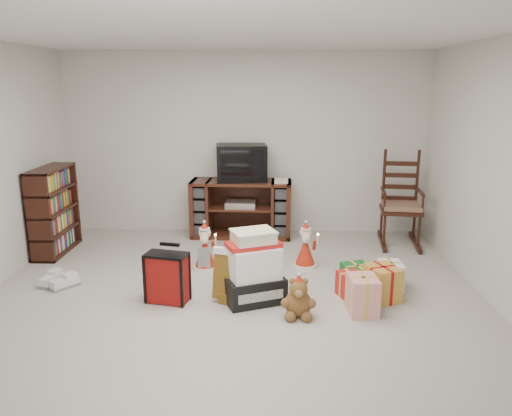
{
  "coord_description": "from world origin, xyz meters",
  "views": [
    {
      "loc": [
        0.38,
        -4.42,
        2.07
      ],
      "look_at": [
        0.21,
        0.6,
        0.81
      ],
      "focal_mm": 35.0,
      "sensor_mm": 36.0,
      "label": 1
    }
  ],
  "objects_px": {
    "bookshelf": "(54,212)",
    "gift_pile": "(253,271)",
    "crt_television": "(241,163)",
    "gift_cluster": "(365,282)",
    "mrs_claus_figurine": "(205,251)",
    "rocking_chair": "(399,211)",
    "sneaker_pair": "(58,282)",
    "teddy_bear": "(298,300)",
    "santa_figurine": "(305,250)",
    "red_suitcase": "(167,278)",
    "tv_stand": "(241,209)"
  },
  "relations": [
    {
      "from": "red_suitcase",
      "to": "crt_television",
      "type": "xyz_separation_m",
      "value": [
        0.58,
        2.23,
        0.77
      ]
    },
    {
      "from": "mrs_claus_figurine",
      "to": "sneaker_pair",
      "type": "bearing_deg",
      "value": -159.27
    },
    {
      "from": "tv_stand",
      "to": "gift_pile",
      "type": "height_order",
      "value": "tv_stand"
    },
    {
      "from": "tv_stand",
      "to": "sneaker_pair",
      "type": "bearing_deg",
      "value": -132.51
    },
    {
      "from": "teddy_bear",
      "to": "mrs_claus_figurine",
      "type": "bearing_deg",
      "value": 130.54
    },
    {
      "from": "teddy_bear",
      "to": "crt_television",
      "type": "bearing_deg",
      "value": 104.91
    },
    {
      "from": "rocking_chair",
      "to": "gift_cluster",
      "type": "height_order",
      "value": "rocking_chair"
    },
    {
      "from": "gift_pile",
      "to": "teddy_bear",
      "type": "distance_m",
      "value": 0.55
    },
    {
      "from": "bookshelf",
      "to": "gift_pile",
      "type": "xyz_separation_m",
      "value": [
        2.53,
        -1.38,
        -0.21
      ]
    },
    {
      "from": "mrs_claus_figurine",
      "to": "crt_television",
      "type": "xyz_separation_m",
      "value": [
        0.34,
        1.33,
        0.81
      ]
    },
    {
      "from": "gift_pile",
      "to": "mrs_claus_figurine",
      "type": "xyz_separation_m",
      "value": [
        -0.58,
        0.85,
        -0.09
      ]
    },
    {
      "from": "tv_stand",
      "to": "santa_figurine",
      "type": "xyz_separation_m",
      "value": [
        0.81,
        -1.19,
        -0.18
      ]
    },
    {
      "from": "mrs_claus_figurine",
      "to": "gift_cluster",
      "type": "distance_m",
      "value": 1.83
    },
    {
      "from": "mrs_claus_figurine",
      "to": "gift_cluster",
      "type": "height_order",
      "value": "mrs_claus_figurine"
    },
    {
      "from": "red_suitcase",
      "to": "teddy_bear",
      "type": "distance_m",
      "value": 1.28
    },
    {
      "from": "tv_stand",
      "to": "rocking_chair",
      "type": "relative_size",
      "value": 1.08
    },
    {
      "from": "sneaker_pair",
      "to": "red_suitcase",
      "type": "bearing_deg",
      "value": 8.03
    },
    {
      "from": "gift_pile",
      "to": "red_suitcase",
      "type": "xyz_separation_m",
      "value": [
        -0.83,
        -0.05,
        -0.06
      ]
    },
    {
      "from": "teddy_bear",
      "to": "rocking_chair",
      "type": "bearing_deg",
      "value": 57.33
    },
    {
      "from": "mrs_claus_figurine",
      "to": "crt_television",
      "type": "distance_m",
      "value": 1.59
    },
    {
      "from": "bookshelf",
      "to": "gift_cluster",
      "type": "distance_m",
      "value": 3.86
    },
    {
      "from": "mrs_claus_figurine",
      "to": "crt_television",
      "type": "bearing_deg",
      "value": 75.71
    },
    {
      "from": "tv_stand",
      "to": "bookshelf",
      "type": "height_order",
      "value": "bookshelf"
    },
    {
      "from": "rocking_chair",
      "to": "gift_pile",
      "type": "bearing_deg",
      "value": -127.71
    },
    {
      "from": "gift_pile",
      "to": "gift_cluster",
      "type": "distance_m",
      "value": 1.14
    },
    {
      "from": "rocking_chair",
      "to": "mrs_claus_figurine",
      "type": "relative_size",
      "value": 2.27
    },
    {
      "from": "crt_television",
      "to": "gift_cluster",
      "type": "bearing_deg",
      "value": -62.11
    },
    {
      "from": "mrs_claus_figurine",
      "to": "gift_cluster",
      "type": "xyz_separation_m",
      "value": [
        1.7,
        -0.68,
        -0.08
      ]
    },
    {
      "from": "tv_stand",
      "to": "teddy_bear",
      "type": "bearing_deg",
      "value": -72.86
    },
    {
      "from": "teddy_bear",
      "to": "gift_cluster",
      "type": "relative_size",
      "value": 0.4
    },
    {
      "from": "red_suitcase",
      "to": "teddy_bear",
      "type": "height_order",
      "value": "red_suitcase"
    },
    {
      "from": "red_suitcase",
      "to": "crt_television",
      "type": "relative_size",
      "value": 0.81
    },
    {
      "from": "santa_figurine",
      "to": "mrs_claus_figurine",
      "type": "xyz_separation_m",
      "value": [
        -1.14,
        -0.1,
        0.01
      ]
    },
    {
      "from": "mrs_claus_figurine",
      "to": "tv_stand",
      "type": "bearing_deg",
      "value": 75.58
    },
    {
      "from": "rocking_chair",
      "to": "gift_cluster",
      "type": "relative_size",
      "value": 1.38
    },
    {
      "from": "rocking_chair",
      "to": "crt_television",
      "type": "xyz_separation_m",
      "value": [
        -2.1,
        0.26,
        0.59
      ]
    },
    {
      "from": "sneaker_pair",
      "to": "crt_television",
      "type": "bearing_deg",
      "value": 69.59
    },
    {
      "from": "gift_pile",
      "to": "gift_cluster",
      "type": "height_order",
      "value": "gift_pile"
    },
    {
      "from": "gift_pile",
      "to": "gift_cluster",
      "type": "xyz_separation_m",
      "value": [
        1.11,
        0.17,
        -0.17
      ]
    },
    {
      "from": "tv_stand",
      "to": "bookshelf",
      "type": "relative_size",
      "value": 1.28
    },
    {
      "from": "tv_stand",
      "to": "santa_figurine",
      "type": "distance_m",
      "value": 1.45
    },
    {
      "from": "teddy_bear",
      "to": "santa_figurine",
      "type": "distance_m",
      "value": 1.28
    },
    {
      "from": "tv_stand",
      "to": "crt_television",
      "type": "xyz_separation_m",
      "value": [
        0.01,
        0.04,
        0.63
      ]
    },
    {
      "from": "bookshelf",
      "to": "crt_television",
      "type": "relative_size",
      "value": 1.51
    },
    {
      "from": "sneaker_pair",
      "to": "mrs_claus_figurine",
      "type": "bearing_deg",
      "value": 44.24
    },
    {
      "from": "bookshelf",
      "to": "crt_television",
      "type": "height_order",
      "value": "crt_television"
    },
    {
      "from": "tv_stand",
      "to": "gift_cluster",
      "type": "distance_m",
      "value": 2.41
    },
    {
      "from": "rocking_chair",
      "to": "gift_cluster",
      "type": "distance_m",
      "value": 1.92
    },
    {
      "from": "gift_pile",
      "to": "sneaker_pair",
      "type": "bearing_deg",
      "value": 149.32
    },
    {
      "from": "red_suitcase",
      "to": "gift_cluster",
      "type": "xyz_separation_m",
      "value": [
        1.94,
        0.22,
        -0.11
      ]
    }
  ]
}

